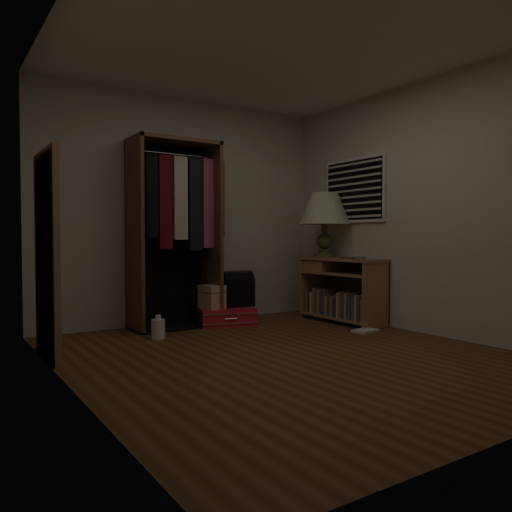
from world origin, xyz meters
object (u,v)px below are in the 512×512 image
black_bag (236,288)px  white_jug (158,329)px  open_wardrobe (177,217)px  console_bookshelf (339,288)px  train_case (218,296)px  pink_suitcase (226,316)px  table_lamp (325,210)px  floor_mirror (47,254)px

black_bag → white_jug: 1.22m
open_wardrobe → white_jug: 1.31m
console_bookshelf → white_jug: (-2.18, 0.20, -0.29)m
console_bookshelf → train_case: size_ratio=2.67×
console_bookshelf → black_bag: size_ratio=2.72×
pink_suitcase → black_bag: bearing=29.9°
open_wardrobe → table_lamp: size_ratio=2.53×
train_case → table_lamp: 1.68m
train_case → black_bag: size_ratio=1.02×
pink_suitcase → black_bag: (0.15, 0.03, 0.31)m
open_wardrobe → console_bookshelf: bearing=-22.5°
floor_mirror → pink_suitcase: floor_mirror is taller
open_wardrobe → table_lamp: (1.74, -0.45, 0.11)m
floor_mirror → train_case: size_ratio=4.05×
train_case → white_jug: train_case is taller
white_jug → table_lamp: bearing=1.7°
floor_mirror → open_wardrobe: bearing=27.1°
console_bookshelf → pink_suitcase: bearing=155.6°
pink_suitcase → train_case: train_case is taller
pink_suitcase → white_jug: size_ratio=3.17×
pink_suitcase → train_case: bearing=168.7°
console_bookshelf → table_lamp: size_ratio=1.38×
pink_suitcase → table_lamp: bearing=3.8°
console_bookshelf → black_bag: bearing=151.2°
pink_suitcase → white_jug: 1.03m
black_bag → table_lamp: table_lamp is taller
pink_suitcase → table_lamp: 1.76m
open_wardrobe → table_lamp: 1.80m
floor_mirror → pink_suitcase: 2.24m
floor_mirror → train_case: 2.11m
console_bookshelf → train_case: bearing=155.4°
open_wardrobe → white_jug: open_wardrobe is taller
open_wardrobe → floor_mirror: open_wardrobe is taller
pink_suitcase → train_case: 0.25m
console_bookshelf → table_lamp: (0.00, 0.27, 0.93)m
console_bookshelf → floor_mirror: bearing=-179.2°
black_bag → pink_suitcase: bearing=-165.7°
pink_suitcase → floor_mirror: bearing=-146.6°
console_bookshelf → white_jug: console_bookshelf is taller
pink_suitcase → table_lamp: (1.22, -0.28, 1.23)m
floor_mirror → pink_suitcase: bearing=16.5°
floor_mirror → white_jug: size_ratio=7.30×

